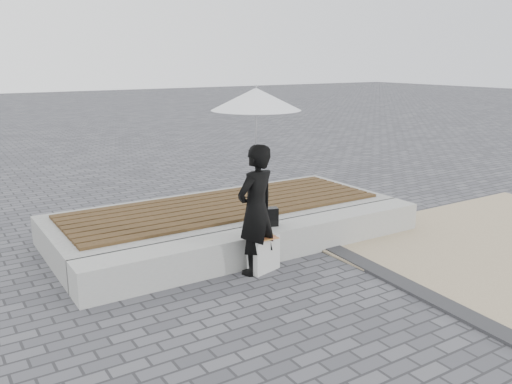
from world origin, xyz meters
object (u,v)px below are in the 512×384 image
Objects in this scene: parasol at (256,99)px; canvas_tote at (264,254)px; seating_ledge at (270,242)px; woman at (256,210)px; handbag at (265,217)px.

canvas_tote is at bearing -7.62° from parasol.
canvas_tote is (0.10, -0.01, -1.85)m from parasol.
seating_ledge is 3.20× the size of woman.
parasol is at bearing -141.58° from seating_ledge.
seating_ledge is at bearing -157.80° from woman.
seating_ledge is 1.95m from parasol.
handbag reaches higher than seating_ledge.
woman reaches higher than canvas_tote.
woman is 1.29m from parasol.
woman is at bearing 156.84° from canvas_tote.
seating_ledge is 11.51× the size of canvas_tote.
seating_ledge is 3.84× the size of parasol.
parasol is (-0.42, -0.33, 1.87)m from seating_ledge.
handbag is at bearing 46.31° from parasol.
woman is 0.64m from handbag.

